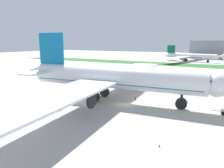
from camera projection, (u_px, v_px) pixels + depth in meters
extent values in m
plane|color=#ADAAA5|center=(125.00, 105.00, 55.76)|extent=(600.00, 600.00, 0.00)
cube|color=yellow|center=(127.00, 104.00, 56.95)|extent=(280.00, 0.36, 0.01)
cube|color=#2D6628|center=(192.00, 65.00, 150.75)|extent=(320.00, 24.00, 0.10)
cylinder|color=white|center=(112.00, 77.00, 58.51)|extent=(49.72, 10.70, 5.96)
cube|color=#0C6B9E|center=(112.00, 81.00, 58.72)|extent=(47.70, 10.04, 0.72)
sphere|color=white|center=(217.00, 85.00, 48.08)|extent=(5.66, 5.66, 5.66)
cone|color=white|center=(37.00, 71.00, 69.27)|extent=(7.02, 5.68, 5.07)
cube|color=#0C6B9E|center=(51.00, 48.00, 65.21)|extent=(8.90, 1.45, 9.54)
cube|color=white|center=(62.00, 68.00, 72.29)|extent=(6.33, 10.02, 0.42)
cube|color=white|center=(37.00, 73.00, 61.60)|extent=(6.33, 10.02, 0.42)
cube|color=white|center=(132.00, 69.00, 82.24)|extent=(15.10, 45.27, 0.48)
cube|color=white|center=(42.00, 102.00, 37.03)|extent=(15.10, 45.27, 0.48)
cylinder|color=#B7BABF|center=(127.00, 78.00, 73.04)|extent=(5.95, 3.81, 3.28)
cylinder|color=black|center=(135.00, 78.00, 71.92)|extent=(0.82, 3.47, 3.44)
cylinder|color=#B7BABF|center=(80.00, 99.00, 45.77)|extent=(5.95, 3.81, 3.28)
cylinder|color=black|center=(91.00, 101.00, 44.64)|extent=(0.82, 3.47, 3.44)
cylinder|color=black|center=(182.00, 99.00, 51.89)|extent=(0.62, 0.62, 2.31)
cylinder|color=black|center=(181.00, 103.00, 52.11)|extent=(2.94, 1.54, 2.83)
cylinder|color=black|center=(105.00, 88.00, 63.69)|extent=(0.62, 0.62, 2.31)
cylinder|color=black|center=(105.00, 92.00, 63.92)|extent=(2.94, 1.54, 2.83)
cylinder|color=black|center=(95.00, 93.00, 58.08)|extent=(0.62, 0.62, 2.31)
cylinder|color=black|center=(95.00, 97.00, 58.30)|extent=(2.94, 1.54, 2.83)
cube|color=black|center=(213.00, 82.00, 48.29)|extent=(2.51, 4.65, 1.07)
sphere|color=black|center=(63.00, 71.00, 68.46)|extent=(0.42, 0.42, 0.42)
sphere|color=black|center=(75.00, 71.00, 66.60)|extent=(0.42, 0.42, 0.42)
sphere|color=black|center=(88.00, 72.00, 64.74)|extent=(0.42, 0.42, 0.42)
sphere|color=black|center=(102.00, 73.00, 62.89)|extent=(0.42, 0.42, 0.42)
sphere|color=black|center=(116.00, 74.00, 61.03)|extent=(0.42, 0.42, 0.42)
sphere|color=black|center=(132.00, 75.00, 59.17)|extent=(0.42, 0.42, 0.42)
sphere|color=black|center=(148.00, 76.00, 57.31)|extent=(0.42, 0.42, 0.42)
sphere|color=black|center=(165.00, 77.00, 55.45)|extent=(0.42, 0.42, 0.42)
sphere|color=black|center=(184.00, 79.00, 53.59)|extent=(0.42, 0.42, 0.42)
cylinder|color=black|center=(216.00, 111.00, 49.16)|extent=(1.80, 0.29, 0.12)
cylinder|color=black|center=(223.00, 113.00, 47.71)|extent=(0.93, 0.44, 0.90)
cylinder|color=black|center=(223.00, 111.00, 49.49)|extent=(0.93, 0.44, 0.90)
cylinder|color=black|center=(69.00, 94.00, 65.51)|extent=(0.12, 0.12, 0.81)
cylinder|color=orange|center=(69.00, 92.00, 65.26)|extent=(0.09, 0.09, 0.51)
cylinder|color=black|center=(70.00, 94.00, 65.67)|extent=(0.12, 0.12, 0.81)
cylinder|color=orange|center=(70.00, 92.00, 65.66)|extent=(0.09, 0.09, 0.51)
cube|color=orange|center=(69.00, 92.00, 65.45)|extent=(0.24, 0.43, 0.57)
sphere|color=brown|center=(69.00, 91.00, 65.37)|extent=(0.22, 0.22, 0.22)
cylinder|color=black|center=(135.00, 99.00, 60.48)|extent=(0.12, 0.12, 0.85)
cylinder|color=orange|center=(135.00, 96.00, 60.25)|extent=(0.10, 0.10, 0.54)
cylinder|color=black|center=(136.00, 98.00, 60.61)|extent=(0.12, 0.12, 0.85)
cylinder|color=orange|center=(136.00, 96.00, 60.58)|extent=(0.10, 0.10, 0.54)
cube|color=orange|center=(135.00, 96.00, 60.41)|extent=(0.37, 0.50, 0.60)
sphere|color=#8C6647|center=(135.00, 95.00, 60.32)|extent=(0.23, 0.23, 0.23)
cylinder|color=black|center=(36.00, 96.00, 63.35)|extent=(0.12, 0.12, 0.81)
cylinder|color=#BFE519|center=(36.00, 94.00, 63.35)|extent=(0.09, 0.09, 0.51)
cylinder|color=black|center=(36.00, 96.00, 63.17)|extent=(0.12, 0.12, 0.81)
cylinder|color=#BFE519|center=(36.00, 94.00, 62.91)|extent=(0.09, 0.09, 0.51)
cube|color=#BFE519|center=(36.00, 94.00, 63.13)|extent=(0.47, 0.46, 0.57)
sphere|color=#8C6647|center=(36.00, 93.00, 63.05)|extent=(0.22, 0.22, 0.22)
cube|color=#F2590C|center=(159.00, 147.00, 33.45)|extent=(0.36, 0.36, 0.03)
cone|color=#F2590C|center=(159.00, 145.00, 33.40)|extent=(0.28, 0.28, 0.55)
cylinder|color=white|center=(159.00, 145.00, 33.39)|extent=(0.17, 0.17, 0.06)
cube|color=#F2590C|center=(2.00, 108.00, 52.89)|extent=(0.36, 0.36, 0.03)
cone|color=#F2590C|center=(2.00, 107.00, 52.84)|extent=(0.28, 0.28, 0.55)
cylinder|color=white|center=(2.00, 107.00, 52.83)|extent=(0.17, 0.17, 0.06)
cube|color=white|center=(224.00, 77.00, 91.29)|extent=(1.74, 2.14, 1.90)
cube|color=#263347|center=(222.00, 76.00, 91.60)|extent=(0.11, 1.85, 0.84)
cylinder|color=black|center=(223.00, 80.00, 90.54)|extent=(0.90, 0.31, 0.90)
cylinder|color=black|center=(224.00, 79.00, 92.40)|extent=(0.90, 0.31, 0.90)
cylinder|color=white|center=(189.00, 56.00, 181.48)|extent=(41.00, 12.56, 4.25)
cube|color=#055938|center=(189.00, 57.00, 181.63)|extent=(39.33, 11.89, 0.51)
sphere|color=white|center=(216.00, 57.00, 167.49)|extent=(4.04, 4.04, 4.04)
cone|color=white|center=(166.00, 55.00, 195.89)|extent=(5.31, 4.49, 3.61)
cube|color=#055938|center=(171.00, 49.00, 191.52)|extent=(7.31, 1.93, 6.80)
cube|color=white|center=(172.00, 54.00, 196.14)|extent=(5.81, 7.58, 0.30)
cube|color=white|center=(168.00, 55.00, 189.87)|extent=(5.81, 7.58, 0.30)
cube|color=white|center=(196.00, 55.00, 198.09)|extent=(16.39, 37.96, 0.34)
cube|color=white|center=(177.00, 58.00, 167.73)|extent=(16.39, 37.96, 0.34)
cylinder|color=#B7BABF|center=(194.00, 57.00, 191.42)|extent=(4.43, 3.11, 2.34)
cylinder|color=black|center=(196.00, 57.00, 190.12)|extent=(0.85, 2.47, 2.45)
cylinder|color=#B7BABF|center=(182.00, 59.00, 173.31)|extent=(4.43, 3.11, 2.34)
cylinder|color=black|center=(185.00, 59.00, 172.01)|extent=(0.85, 2.47, 2.45)
cylinder|color=black|center=(208.00, 60.00, 172.00)|extent=(0.44, 0.44, 1.65)
cylinder|color=black|center=(208.00, 61.00, 172.16)|extent=(2.16, 1.30, 2.02)
cylinder|color=black|center=(186.00, 59.00, 185.82)|extent=(0.44, 0.44, 1.65)
cylinder|color=black|center=(186.00, 60.00, 185.98)|extent=(2.16, 1.30, 2.02)
cylinder|color=black|center=(184.00, 59.00, 182.53)|extent=(0.44, 0.44, 1.65)
cylinder|color=black|center=(184.00, 60.00, 182.69)|extent=(2.16, 1.30, 2.02)
cone|color=white|center=(221.00, 56.00, 162.33)|extent=(6.22, 5.55, 3.97)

